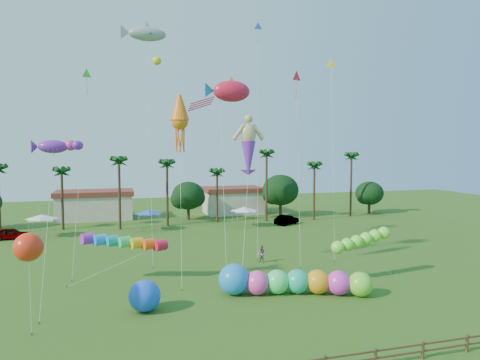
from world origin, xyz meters
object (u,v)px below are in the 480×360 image
object	(u,v)px
spectator_b	(261,254)
blue_ball	(145,296)
car_b	(287,220)
car_a	(11,234)
caterpillar_inflatable	(289,282)

from	to	relation	value
spectator_b	blue_ball	distance (m)	16.09
spectator_b	car_b	bearing A→B (deg)	118.50
car_b	car_a	bearing A→B (deg)	58.47
blue_ball	spectator_b	bearing A→B (deg)	39.96
caterpillar_inflatable	spectator_b	bearing A→B (deg)	101.60
car_a	car_b	distance (m)	38.67
car_b	caterpillar_inflatable	xyz separation A→B (m)	(-12.07, -30.21, 0.30)
car_a	spectator_b	world-z (taller)	spectator_b
blue_ball	caterpillar_inflatable	bearing A→B (deg)	2.82
car_b	blue_ball	bearing A→B (deg)	110.36
caterpillar_inflatable	blue_ball	xyz separation A→B (m)	(-11.34, -0.56, 0.10)
car_a	caterpillar_inflatable	size ratio (longest dim) A/B	0.36
car_a	car_b	bearing A→B (deg)	-88.40
car_b	caterpillar_inflatable	bearing A→B (deg)	125.84
spectator_b	blue_ball	world-z (taller)	blue_ball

